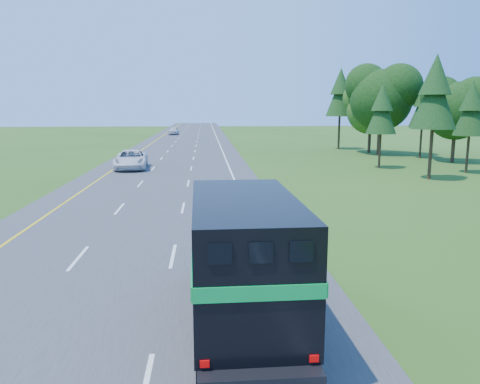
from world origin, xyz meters
The scene contains 5 objects.
road centered at (0.00, 50.00, 0.02)m, with size 15.00×260.00×0.04m, color #38383A.
lane_markings centered at (0.00, 50.00, 0.04)m, with size 11.15×260.00×0.01m.
horse_truck centered at (4.09, 13.95, 1.96)m, with size 2.70×8.17×3.60m.
white_suv centered at (-3.89, 47.17, 0.93)m, with size 2.95×6.40×1.78m, color silver.
far_car centered at (-3.47, 103.74, 0.87)m, with size 1.96×4.88×1.66m, color silver.
Camera 1 is at (3.14, 2.14, 5.82)m, focal length 35.00 mm.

